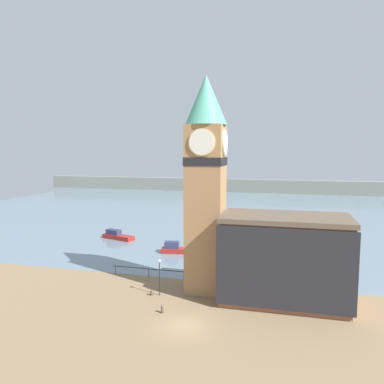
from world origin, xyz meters
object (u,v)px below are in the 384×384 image
clock_tower (206,179)px  pier_building (284,259)px  mooring_bollard_near (162,309)px  mooring_bollard_far (152,292)px  boat_near (176,249)px  lamp_post (159,271)px  boat_far (117,236)px

clock_tower → pier_building: (8.74, -0.99, -8.18)m
mooring_bollard_near → mooring_bollard_far: 4.77m
pier_building → mooring_bollard_near: bearing=-152.6°
boat_near → mooring_bollard_far: size_ratio=8.15×
pier_building → mooring_bollard_far: pier_building is taller
mooring_bollard_far → lamp_post: lamp_post is taller
boat_far → mooring_bollard_far: size_ratio=10.08×
boat_near → mooring_bollard_near: bearing=-85.9°
pier_building → boat_near: bearing=137.3°
pier_building → clock_tower: bearing=173.6°
pier_building → boat_far: bearing=144.0°
mooring_bollard_far → pier_building: bearing=8.1°
boat_near → lamp_post: (3.29, -17.08, 2.19)m
pier_building → lamp_post: 13.57m
mooring_bollard_near → boat_far: bearing=123.3°
boat_far → mooring_bollard_near: boat_far is taller
mooring_bollard_near → mooring_bollard_far: size_ratio=1.24×
mooring_bollard_far → boat_far: bearing=123.3°
lamp_post → boat_far: bearing=125.0°
pier_building → mooring_bollard_near: 13.69m
pier_building → boat_far: (-29.68, 21.58, -4.06)m
boat_far → lamp_post: bearing=-38.2°
clock_tower → mooring_bollard_near: size_ratio=30.38×
clock_tower → mooring_bollard_far: clock_tower is taller
boat_near → clock_tower: bearing=-70.5°
mooring_bollard_near → lamp_post: size_ratio=0.20×
boat_near → pier_building: bearing=-52.0°
clock_tower → boat_far: bearing=135.5°
clock_tower → mooring_bollard_near: 14.51m
clock_tower → boat_far: (-20.94, 20.59, -12.23)m
clock_tower → mooring_bollard_near: bearing=-112.0°
pier_building → boat_far: pier_building is taller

